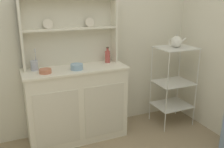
{
  "coord_description": "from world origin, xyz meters",
  "views": [
    {
      "loc": [
        -0.72,
        -1.29,
        1.66
      ],
      "look_at": [
        0.31,
        1.12,
        0.85
      ],
      "focal_mm": 39.8,
      "sensor_mm": 36.0,
      "label": 1
    }
  ],
  "objects": [
    {
      "name": "bowl_floral_medium",
      "position": [
        -0.04,
        1.29,
        0.92
      ],
      "size": [
        0.14,
        0.14,
        0.06
      ],
      "primitive_type": "cylinder",
      "color": "#8EB2D1",
      "rests_on": "hutch_cabinet"
    },
    {
      "name": "hutch_shelf_unit",
      "position": [
        -0.04,
        1.53,
        1.34
      ],
      "size": [
        1.1,
        0.18,
        0.78
      ],
      "color": "silver",
      "rests_on": "hutch_cabinet"
    },
    {
      "name": "utensil_jar",
      "position": [
        -0.47,
        1.45,
        0.95
      ],
      "size": [
        0.08,
        0.08,
        0.24
      ],
      "color": "#B2B7C6",
      "rests_on": "hutch_cabinet"
    },
    {
      "name": "jam_bottle",
      "position": [
        0.4,
        1.45,
        0.97
      ],
      "size": [
        0.06,
        0.06,
        0.19
      ],
      "color": "#B74C47",
      "rests_on": "hutch_cabinet"
    },
    {
      "name": "bowl_mixing_large",
      "position": [
        -0.38,
        1.29,
        0.91
      ],
      "size": [
        0.13,
        0.13,
        0.05
      ],
      "primitive_type": "cylinder",
      "color": "#C67556",
      "rests_on": "hutch_cabinet"
    },
    {
      "name": "hutch_cabinet",
      "position": [
        -0.04,
        1.37,
        0.46
      ],
      "size": [
        1.17,
        0.45,
        0.89
      ],
      "color": "silver",
      "rests_on": "ground"
    },
    {
      "name": "bakers_rack",
      "position": [
        1.25,
        1.23,
        0.64
      ],
      "size": [
        0.48,
        0.39,
        1.05
      ],
      "color": "silver",
      "rests_on": "ground"
    },
    {
      "name": "wall_back",
      "position": [
        0.0,
        1.62,
        1.25
      ],
      "size": [
        3.84,
        0.05,
        2.5
      ],
      "primitive_type": "cube",
      "color": "silver",
      "rests_on": "ground"
    },
    {
      "name": "porcelain_teapot",
      "position": [
        1.24,
        1.23,
        1.13
      ],
      "size": [
        0.23,
        0.14,
        0.16
      ],
      "color": "white",
      "rests_on": "bakers_rack"
    }
  ]
}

